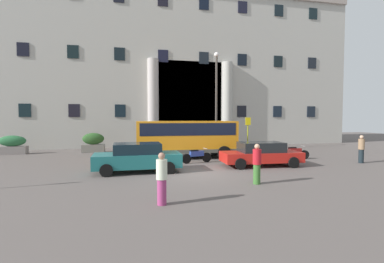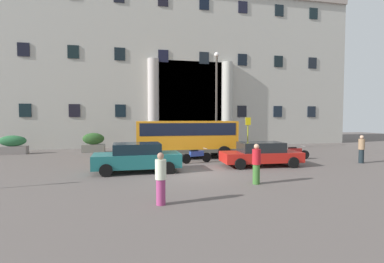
% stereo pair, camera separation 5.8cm
% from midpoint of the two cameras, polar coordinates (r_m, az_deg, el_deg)
% --- Properties ---
extents(ground_plane, '(80.00, 64.00, 0.12)m').
position_cam_midpoint_polar(ground_plane, '(14.65, 0.50, -8.53)').
color(ground_plane, '#59514D').
extents(office_building_facade, '(39.52, 9.76, 15.56)m').
position_cam_midpoint_polar(office_building_facade, '(32.00, -6.82, 11.72)').
color(office_building_facade, '#ADA9A0').
rests_on(office_building_facade, ground_plane).
extents(orange_minibus, '(6.90, 2.91, 2.56)m').
position_cam_midpoint_polar(orange_minibus, '(19.91, -1.24, -0.84)').
color(orange_minibus, orange).
rests_on(orange_minibus, ground_plane).
extents(bus_stop_sign, '(0.44, 0.08, 2.82)m').
position_cam_midpoint_polar(bus_stop_sign, '(22.94, 11.01, 0.07)').
color(bus_stop_sign, '#969F12').
rests_on(bus_stop_sign, ground_plane).
extents(hedge_planter_east, '(2.02, 0.75, 1.44)m').
position_cam_midpoint_polar(hedge_planter_east, '(25.83, -32.27, -2.33)').
color(hedge_planter_east, slate).
rests_on(hedge_planter_east, ground_plane).
extents(hedge_planter_entrance_left, '(1.75, 0.78, 1.57)m').
position_cam_midpoint_polar(hedge_planter_entrance_left, '(24.35, -19.16, -2.18)').
color(hedge_planter_entrance_left, slate).
rests_on(hedge_planter_entrance_left, ground_plane).
extents(hedge_planter_far_east, '(2.09, 0.77, 1.48)m').
position_cam_midpoint_polar(hedge_planter_far_east, '(25.15, -1.18, -1.96)').
color(hedge_planter_far_east, gray).
rests_on(hedge_planter_far_east, ground_plane).
extents(parked_coupe_end, '(4.44, 2.15, 1.49)m').
position_cam_midpoint_polar(parked_coupe_end, '(15.11, -10.98, -5.07)').
color(parked_coupe_end, '#1C6566').
rests_on(parked_coupe_end, ground_plane).
extents(parked_compact_extra, '(4.64, 2.17, 1.39)m').
position_cam_midpoint_polar(parked_compact_extra, '(17.05, 13.50, -4.36)').
color(parked_compact_extra, red).
rests_on(parked_compact_extra, ground_plane).
extents(motorcycle_near_kerb, '(1.98, 0.67, 0.89)m').
position_cam_midpoint_polar(motorcycle_near_kerb, '(17.72, 0.72, -4.84)').
color(motorcycle_near_kerb, black).
rests_on(motorcycle_near_kerb, ground_plane).
extents(scooter_by_planter, '(1.95, 0.59, 0.89)m').
position_cam_midpoint_polar(scooter_by_planter, '(20.51, 19.65, -3.96)').
color(scooter_by_planter, black).
rests_on(scooter_by_planter, ground_plane).
extents(pedestrian_man_red_shirt, '(0.36, 0.36, 1.71)m').
position_cam_midpoint_polar(pedestrian_man_red_shirt, '(12.46, 12.70, -6.31)').
color(pedestrian_man_red_shirt, '#36672A').
rests_on(pedestrian_man_red_shirt, ground_plane).
extents(pedestrian_woman_with_bag, '(0.36, 0.36, 1.73)m').
position_cam_midpoint_polar(pedestrian_woman_with_bag, '(20.52, 30.65, -3.02)').
color(pedestrian_woman_with_bag, black).
rests_on(pedestrian_woman_with_bag, ground_plane).
extents(pedestrian_woman_dark_dress, '(0.36, 0.36, 1.70)m').
position_cam_midpoint_polar(pedestrian_woman_dark_dress, '(9.37, -6.24, -9.32)').
color(pedestrian_woman_dark_dress, '#983569').
rests_on(pedestrian_woman_dark_dress, ground_plane).
extents(lamppost_plaza_centre, '(0.40, 0.40, 8.16)m').
position_cam_midpoint_polar(lamppost_plaza_centre, '(23.82, 4.82, 7.39)').
color(lamppost_plaza_centre, '#3D3731').
rests_on(lamppost_plaza_centre, ground_plane).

